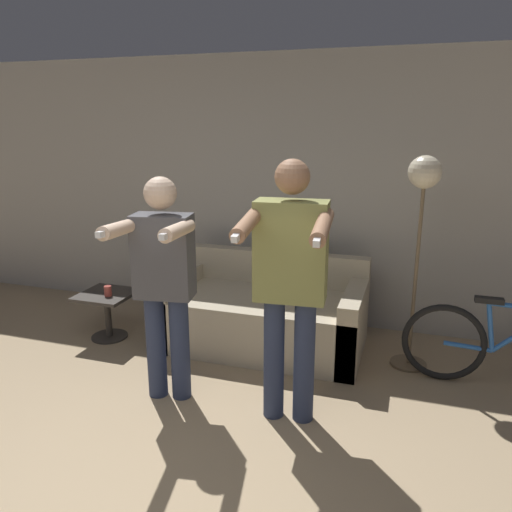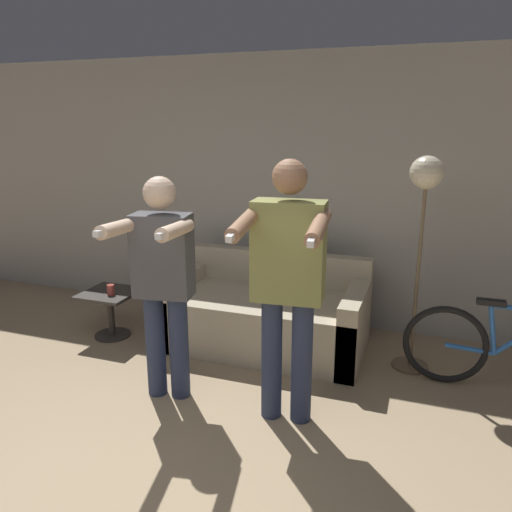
{
  "view_description": "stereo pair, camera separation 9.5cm",
  "coord_description": "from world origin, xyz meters",
  "px_view_note": "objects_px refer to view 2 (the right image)",
  "views": [
    {
      "loc": [
        1.38,
        -1.65,
        1.98
      ],
      "look_at": [
        0.26,
        1.82,
        0.99
      ],
      "focal_mm": 35.0,
      "sensor_mm": 36.0,
      "label": 1
    },
    {
      "loc": [
        1.47,
        -1.62,
        1.98
      ],
      "look_at": [
        0.26,
        1.82,
        0.99
      ],
      "focal_mm": 35.0,
      "sensor_mm": 36.0,
      "label": 2
    }
  ],
  "objects_px": {
    "couch": "(266,315)",
    "cup": "(111,290)",
    "person_left": "(163,275)",
    "side_table": "(110,304)",
    "cat": "(304,245)",
    "floor_lamp": "(424,200)",
    "bicycle": "(511,352)",
    "person_right": "(287,276)"
  },
  "relations": [
    {
      "from": "couch",
      "to": "cup",
      "type": "bearing_deg",
      "value": -165.22
    },
    {
      "from": "person_left",
      "to": "side_table",
      "type": "xyz_separation_m",
      "value": [
        -1.03,
        0.77,
        -0.62
      ]
    },
    {
      "from": "cup",
      "to": "cat",
      "type": "bearing_deg",
      "value": 24.24
    },
    {
      "from": "person_left",
      "to": "couch",
      "type": "bearing_deg",
      "value": 60.05
    },
    {
      "from": "floor_lamp",
      "to": "side_table",
      "type": "xyz_separation_m",
      "value": [
        -2.7,
        -0.3,
        -1.08
      ]
    },
    {
      "from": "couch",
      "to": "person_left",
      "type": "distance_m",
      "value": 1.32
    },
    {
      "from": "cup",
      "to": "side_table",
      "type": "bearing_deg",
      "value": 136.96
    },
    {
      "from": "person_left",
      "to": "cat",
      "type": "xyz_separation_m",
      "value": [
        0.65,
        1.44,
        -0.07
      ]
    },
    {
      "from": "couch",
      "to": "floor_lamp",
      "type": "height_order",
      "value": "floor_lamp"
    },
    {
      "from": "side_table",
      "to": "bicycle",
      "type": "xyz_separation_m",
      "value": [
        3.4,
        0.12,
        0.01
      ]
    },
    {
      "from": "couch",
      "to": "person_right",
      "type": "xyz_separation_m",
      "value": [
        0.5,
        -1.07,
        0.74
      ]
    },
    {
      "from": "person_right",
      "to": "side_table",
      "type": "distance_m",
      "value": 2.19
    },
    {
      "from": "cat",
      "to": "bicycle",
      "type": "relative_size",
      "value": 0.26
    },
    {
      "from": "cat",
      "to": "bicycle",
      "type": "xyz_separation_m",
      "value": [
        1.72,
        -0.55,
        -0.54
      ]
    },
    {
      "from": "couch",
      "to": "cup",
      "type": "height_order",
      "value": "couch"
    },
    {
      "from": "person_right",
      "to": "person_left",
      "type": "bearing_deg",
      "value": 175.41
    },
    {
      "from": "cat",
      "to": "floor_lamp",
      "type": "relative_size",
      "value": 0.23
    },
    {
      "from": "cat",
      "to": "bicycle",
      "type": "height_order",
      "value": "cat"
    },
    {
      "from": "couch",
      "to": "bicycle",
      "type": "relative_size",
      "value": 1.15
    },
    {
      "from": "couch",
      "to": "cat",
      "type": "relative_size",
      "value": 4.38
    },
    {
      "from": "couch",
      "to": "cup",
      "type": "distance_m",
      "value": 1.43
    },
    {
      "from": "person_left",
      "to": "cup",
      "type": "xyz_separation_m",
      "value": [
        -0.97,
        0.71,
        -0.45
      ]
    },
    {
      "from": "person_right",
      "to": "cat",
      "type": "bearing_deg",
      "value": 95.11
    },
    {
      "from": "floor_lamp",
      "to": "cup",
      "type": "bearing_deg",
      "value": -172.39
    },
    {
      "from": "cat",
      "to": "person_right",
      "type": "bearing_deg",
      "value": -80.13
    },
    {
      "from": "person_left",
      "to": "cup",
      "type": "distance_m",
      "value": 1.28
    },
    {
      "from": "person_right",
      "to": "floor_lamp",
      "type": "height_order",
      "value": "person_right"
    },
    {
      "from": "cat",
      "to": "cup",
      "type": "xyz_separation_m",
      "value": [
        -1.62,
        -0.73,
        -0.38
      ]
    },
    {
      "from": "person_right",
      "to": "side_table",
      "type": "height_order",
      "value": "person_right"
    },
    {
      "from": "person_left",
      "to": "cat",
      "type": "distance_m",
      "value": 1.59
    },
    {
      "from": "person_right",
      "to": "bicycle",
      "type": "relative_size",
      "value": 1.14
    },
    {
      "from": "person_left",
      "to": "bicycle",
      "type": "relative_size",
      "value": 1.05
    },
    {
      "from": "cat",
      "to": "bicycle",
      "type": "bearing_deg",
      "value": -17.82
    },
    {
      "from": "floor_lamp",
      "to": "cup",
      "type": "distance_m",
      "value": 2.82
    },
    {
      "from": "cat",
      "to": "bicycle",
      "type": "distance_m",
      "value": 1.89
    },
    {
      "from": "person_left",
      "to": "floor_lamp",
      "type": "xyz_separation_m",
      "value": [
        1.67,
        1.07,
        0.46
      ]
    },
    {
      "from": "couch",
      "to": "person_right",
      "type": "height_order",
      "value": "person_right"
    },
    {
      "from": "couch",
      "to": "person_right",
      "type": "distance_m",
      "value": 1.4
    },
    {
      "from": "cup",
      "to": "bicycle",
      "type": "height_order",
      "value": "bicycle"
    },
    {
      "from": "cat",
      "to": "cup",
      "type": "relative_size",
      "value": 4.29
    },
    {
      "from": "person_left",
      "to": "cup",
      "type": "relative_size",
      "value": 17.26
    },
    {
      "from": "person_left",
      "to": "person_right",
      "type": "distance_m",
      "value": 0.91
    }
  ]
}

